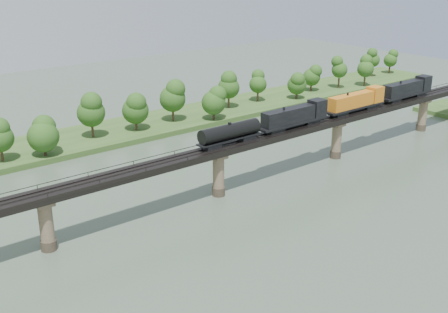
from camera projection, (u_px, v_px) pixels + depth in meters
ground at (317, 245)px, 105.61m from camera, size 400.00×400.00×0.00m
far_bank at (105, 135)px, 167.78m from camera, size 300.00×24.00×1.60m
bridge at (218, 173)px, 125.79m from camera, size 236.00×30.00×11.50m
bridge_superstructure at (218, 146)px, 123.64m from camera, size 220.00×4.90×0.75m
far_treeline at (84, 117)px, 156.94m from camera, size 289.06×17.54×13.60m
freight_train at (336, 107)px, 145.66m from camera, size 85.65×3.34×5.90m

